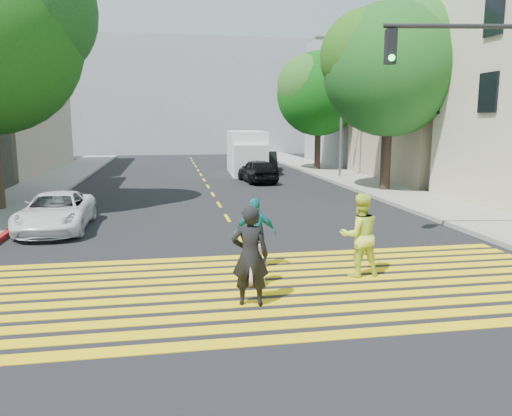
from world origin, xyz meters
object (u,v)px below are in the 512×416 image
object	(u,v)px
pedestrian_child	(254,257)
dark_car_parked	(267,161)
pedestrian_extra	(256,234)
dark_car_near	(258,171)
pedestrian_man	(250,256)
silver_car	(241,158)
pedestrian_woman	(360,235)
white_sedan	(56,212)
traffic_signal	(493,97)
tree_right_far	(320,89)
tree_right_near	(392,63)
white_van	(247,154)

from	to	relation	value
pedestrian_child	dark_car_parked	distance (m)	25.18
pedestrian_extra	dark_car_near	distance (m)	16.83
pedestrian_man	dark_car_parked	xyz separation A→B (m)	(5.37, 25.72, -0.30)
silver_car	dark_car_parked	distance (m)	3.41
pedestrian_woman	white_sedan	distance (m)	9.88
traffic_signal	pedestrian_woman	bearing A→B (deg)	-146.37
pedestrian_extra	dark_car_parked	xyz separation A→B (m)	(4.87, 23.40, -0.18)
pedestrian_extra	tree_right_far	bearing A→B (deg)	-103.64
tree_right_far	pedestrian_child	size ratio (longest dim) A/B	6.48
tree_right_near	white_van	distance (m)	12.14
pedestrian_extra	white_van	world-z (taller)	white_van
dark_car_near	silver_car	distance (m)	9.96
traffic_signal	tree_right_far	bearing A→B (deg)	93.69
white_van	tree_right_near	bearing A→B (deg)	-57.97
pedestrian_extra	white_sedan	distance (m)	7.60
pedestrian_child	dark_car_parked	bearing A→B (deg)	-106.69
pedestrian_man	silver_car	size ratio (longest dim) A/B	0.42
white_van	dark_car_near	bearing A→B (deg)	-88.58
tree_right_near	pedestrian_woman	bearing A→B (deg)	-116.78
pedestrian_child	white_van	distance (m)	22.86
white_sedan	white_van	bearing A→B (deg)	61.31
dark_car_parked	pedestrian_child	bearing A→B (deg)	-91.79
pedestrian_extra	dark_car_parked	size ratio (longest dim) A/B	0.42
tree_right_far	traffic_signal	distance (m)	21.37
tree_right_far	dark_car_near	world-z (taller)	tree_right_far
white_sedan	dark_car_near	world-z (taller)	dark_car_near
pedestrian_woman	pedestrian_extra	xyz separation A→B (m)	(-2.18, 0.95, -0.09)
tree_right_far	dark_car_near	size ratio (longest dim) A/B	2.11
pedestrian_child	dark_car_near	distance (m)	18.10
pedestrian_extra	pedestrian_man	bearing A→B (deg)	84.45
traffic_signal	white_sedan	bearing A→B (deg)	169.88
dark_car_near	silver_car	xyz separation A→B (m)	(0.49, 9.95, -0.01)
pedestrian_child	silver_car	distance (m)	28.01
tree_right_far	pedestrian_extra	bearing A→B (deg)	-110.35
white_sedan	silver_car	size ratio (longest dim) A/B	0.95
pedestrian_extra	pedestrian_woman	bearing A→B (deg)	163.09
pedestrian_man	pedestrian_woman	distance (m)	3.01
dark_car_parked	white_van	distance (m)	2.78
pedestrian_woman	silver_car	size ratio (longest dim) A/B	0.41
silver_car	dark_car_parked	xyz separation A→B (m)	(1.40, -3.11, 0.00)
pedestrian_woman	silver_car	world-z (taller)	pedestrian_woman
white_sedan	white_van	world-z (taller)	white_van
tree_right_far	dark_car_parked	bearing A→B (deg)	164.43
pedestrian_extra	pedestrian_child	bearing A→B (deg)	85.46
dark_car_near	pedestrian_child	bearing A→B (deg)	73.82
pedestrian_man	traffic_signal	size ratio (longest dim) A/B	0.30
white_sedan	dark_car_parked	distance (m)	20.95
tree_right_far	traffic_signal	size ratio (longest dim) A/B	1.31
tree_right_far	pedestrian_child	distance (m)	25.67
pedestrian_man	white_sedan	world-z (taller)	pedestrian_man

